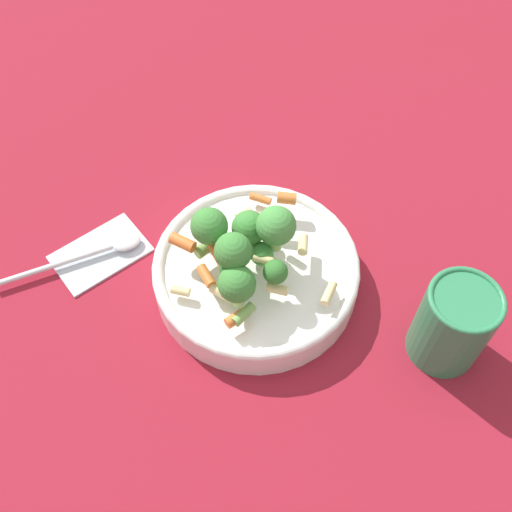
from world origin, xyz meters
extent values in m
plane|color=maroon|center=(0.00, 0.00, 0.00)|extent=(3.00, 3.00, 0.00)
cylinder|color=white|center=(0.00, 0.00, 0.02)|extent=(0.24, 0.24, 0.04)
torus|color=white|center=(0.00, 0.00, 0.04)|extent=(0.24, 0.24, 0.01)
cylinder|color=#8CB766|center=(0.00, -0.01, 0.05)|extent=(0.01, 0.01, 0.01)
sphere|color=#479342|center=(0.00, -0.01, 0.06)|extent=(0.03, 0.03, 0.03)
cylinder|color=#8CB766|center=(-0.03, -0.03, 0.06)|extent=(0.01, 0.01, 0.01)
sphere|color=#33722D|center=(-0.03, -0.03, 0.08)|extent=(0.03, 0.03, 0.03)
cylinder|color=#8CB766|center=(-0.01, 0.05, 0.07)|extent=(0.01, 0.01, 0.02)
sphere|color=#3D8438|center=(-0.01, 0.05, 0.10)|extent=(0.04, 0.04, 0.04)
cylinder|color=#8CB766|center=(0.02, 0.01, 0.06)|extent=(0.01, 0.01, 0.02)
sphere|color=#3D8438|center=(0.02, 0.01, 0.08)|extent=(0.04, 0.04, 0.04)
cylinder|color=#8CB766|center=(-0.04, 0.01, 0.06)|extent=(0.01, 0.01, 0.01)
sphere|color=#33722D|center=(-0.04, 0.01, 0.08)|extent=(0.03, 0.03, 0.03)
cylinder|color=#8CB766|center=(-0.06, 0.00, 0.06)|extent=(0.01, 0.01, 0.02)
sphere|color=#3D8438|center=(-0.06, 0.00, 0.08)|extent=(0.04, 0.04, 0.04)
cylinder|color=#8CB766|center=(0.01, -0.02, 0.08)|extent=(0.02, 0.02, 0.02)
sphere|color=#479342|center=(0.01, -0.02, 0.11)|extent=(0.04, 0.04, 0.04)
cylinder|color=#8CB766|center=(-0.03, 0.01, 0.08)|extent=(0.01, 0.01, 0.02)
sphere|color=#3D8438|center=(-0.03, 0.01, 0.10)|extent=(0.04, 0.04, 0.04)
cylinder|color=orange|center=(0.08, 0.02, 0.05)|extent=(0.01, 0.03, 0.01)
cylinder|color=beige|center=(0.06, 0.04, 0.05)|extent=(0.02, 0.02, 0.01)
cylinder|color=orange|center=(0.01, 0.05, 0.06)|extent=(0.02, 0.03, 0.01)
cylinder|color=#729E4C|center=(-0.02, 0.06, 0.06)|extent=(0.02, 0.02, 0.01)
cylinder|color=beige|center=(0.01, 0.06, 0.05)|extent=(0.02, 0.02, 0.01)
cylinder|color=#729E4C|center=(0.03, 0.01, 0.06)|extent=(0.02, 0.03, 0.01)
cylinder|color=beige|center=(-0.03, -0.04, 0.06)|extent=(0.01, 0.02, 0.01)
cylinder|color=beige|center=(-0.02, -0.09, 0.06)|extent=(0.03, 0.01, 0.01)
cylinder|color=beige|center=(-0.06, 0.02, 0.06)|extent=(0.02, 0.03, 0.01)
cylinder|color=beige|center=(-0.01, -0.01, 0.07)|extent=(0.01, 0.03, 0.01)
cylinder|color=orange|center=(-0.02, 0.04, 0.07)|extent=(0.03, 0.03, 0.01)
cylinder|color=#729E4C|center=(-0.08, -0.01, 0.06)|extent=(0.03, 0.02, 0.01)
cylinder|color=orange|center=(0.08, -0.01, 0.07)|extent=(0.02, 0.02, 0.01)
cylinder|color=orange|center=(-0.08, -0.01, 0.06)|extent=(0.03, 0.02, 0.01)
cylinder|color=beige|center=(-0.02, 0.02, 0.06)|extent=(0.03, 0.02, 0.01)
cylinder|color=orange|center=(0.01, 0.07, 0.07)|extent=(0.03, 0.02, 0.01)
cylinder|color=orange|center=(-0.05, 0.04, 0.06)|extent=(0.03, 0.03, 0.01)
cylinder|color=#729E4C|center=(0.05, -0.01, 0.06)|extent=(0.02, 0.02, 0.01)
cylinder|color=beige|center=(0.03, -0.05, 0.06)|extent=(0.03, 0.02, 0.01)
cylinder|color=beige|center=(0.03, -0.01, 0.08)|extent=(0.01, 0.02, 0.01)
cylinder|color=beige|center=(-0.07, 0.06, 0.05)|extent=(0.01, 0.02, 0.01)
cylinder|color=orange|center=(-0.02, 0.08, 0.08)|extent=(0.02, 0.03, 0.01)
cylinder|color=#2D7F51|center=(-0.01, -0.22, 0.05)|extent=(0.08, 0.08, 0.11)
torus|color=#2D7F51|center=(-0.01, -0.22, 0.11)|extent=(0.08, 0.08, 0.01)
cube|color=#B2BCC6|center=(-0.03, 0.19, 0.00)|extent=(0.13, 0.12, 0.01)
cylinder|color=silver|center=(-0.07, 0.23, 0.01)|extent=(0.10, 0.11, 0.01)
ellipsoid|color=silver|center=(-0.01, 0.17, 0.01)|extent=(0.04, 0.04, 0.01)
camera|label=1|loc=(-0.36, -0.13, 0.61)|focal=42.00mm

